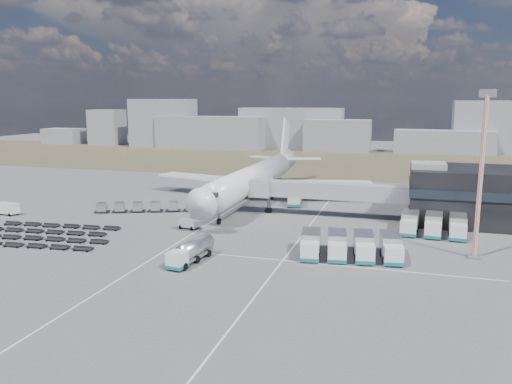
# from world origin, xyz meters

# --- Properties ---
(ground) EXTENTS (420.00, 420.00, 0.00)m
(ground) POSITION_xyz_m (0.00, 0.00, 0.00)
(ground) COLOR #565659
(ground) RESTS_ON ground
(grass_strip) EXTENTS (420.00, 90.00, 0.01)m
(grass_strip) POSITION_xyz_m (0.00, 110.00, 0.01)
(grass_strip) COLOR #463D2A
(grass_strip) RESTS_ON ground
(lane_markings) EXTENTS (47.12, 110.00, 0.01)m
(lane_markings) POSITION_xyz_m (9.77, 3.00, 0.01)
(lane_markings) COLOR silver
(lane_markings) RESTS_ON ground
(terminal) EXTENTS (30.40, 16.40, 11.00)m
(terminal) POSITION_xyz_m (47.77, 23.96, 5.25)
(terminal) COLOR black
(terminal) RESTS_ON ground
(jet_bridge) EXTENTS (30.30, 3.80, 7.05)m
(jet_bridge) POSITION_xyz_m (15.90, 20.42, 5.05)
(jet_bridge) COLOR #939399
(jet_bridge) RESTS_ON ground
(airliner) EXTENTS (51.59, 64.53, 17.62)m
(airliner) POSITION_xyz_m (0.00, 32.38, 5.29)
(airliner) COLOR white
(airliner) RESTS_ON ground
(skyline) EXTENTS (300.76, 27.07, 22.72)m
(skyline) POSITION_xyz_m (17.89, 150.18, 9.27)
(skyline) COLOR gray
(skyline) RESTS_ON ground
(fuel_tanker) EXTENTS (3.55, 9.62, 3.04)m
(fuel_tanker) POSITION_xyz_m (3.88, -12.23, 1.52)
(fuel_tanker) COLOR white
(fuel_tanker) RESTS_ON ground
(pushback_tug) EXTENTS (3.73, 2.50, 1.54)m
(pushback_tug) POSITION_xyz_m (-4.00, 4.58, 0.77)
(pushback_tug) COLOR white
(pushback_tug) RESTS_ON ground
(utility_van) EXTENTS (4.61, 2.56, 2.33)m
(utility_van) POSITION_xyz_m (-42.47, 4.25, 1.17)
(utility_van) COLOR white
(utility_van) RESTS_ON ground
(catering_truck) EXTENTS (3.60, 6.93, 3.04)m
(catering_truck) POSITION_xyz_m (9.70, 29.24, 1.55)
(catering_truck) COLOR white
(catering_truck) RESTS_ON ground
(service_trucks_near) EXTENTS (14.97, 9.62, 3.12)m
(service_trucks_near) POSITION_xyz_m (24.91, -3.85, 1.69)
(service_trucks_near) COLOR white
(service_trucks_near) RESTS_ON ground
(service_trucks_far) EXTENTS (10.85, 8.52, 3.14)m
(service_trucks_far) POSITION_xyz_m (36.90, 12.51, 1.70)
(service_trucks_far) COLOR white
(service_trucks_far) RESTS_ON ground
(uld_row) EXTENTS (23.00, 10.38, 1.86)m
(uld_row) POSITION_xyz_m (-15.82, 14.76, 1.11)
(uld_row) COLOR black
(uld_row) RESTS_ON ground
(baggage_dollies) EXTENTS (27.29, 16.02, 0.69)m
(baggage_dollies) POSITION_xyz_m (-25.94, -7.46, 0.35)
(baggage_dollies) COLOR black
(baggage_dollies) RESTS_ON ground
(floodlight_mast) EXTENTS (2.23, 1.83, 23.65)m
(floodlight_mast) POSITION_xyz_m (41.94, 0.95, 11.85)
(floodlight_mast) COLOR #D54F22
(floodlight_mast) RESTS_ON ground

